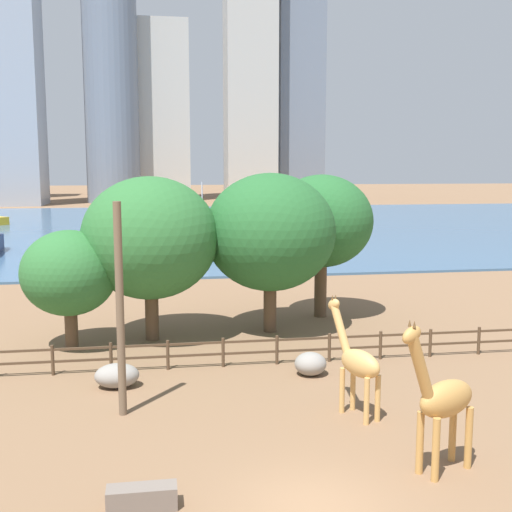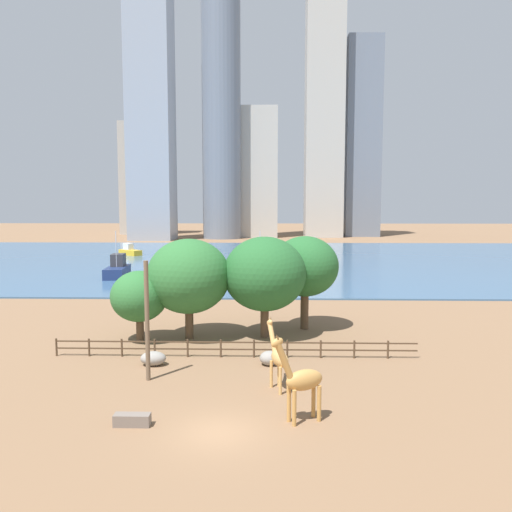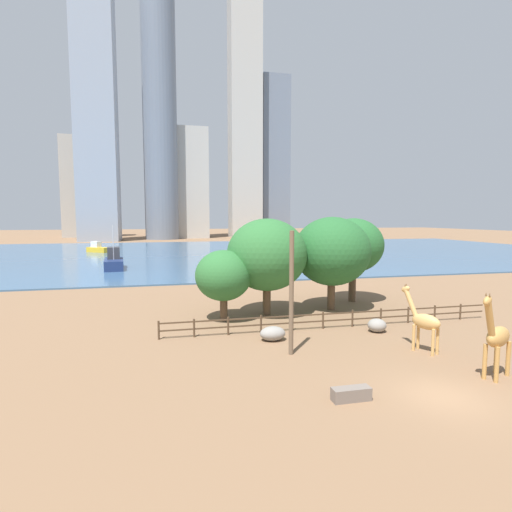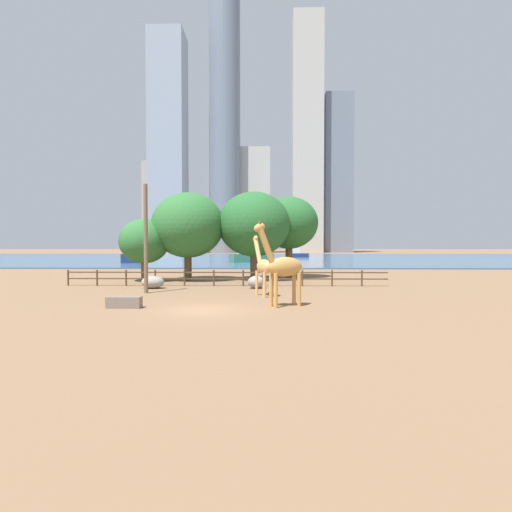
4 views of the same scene
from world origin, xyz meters
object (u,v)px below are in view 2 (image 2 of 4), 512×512
(boat_ferry, at_px, (117,269))
(feeding_trough, at_px, (132,420))
(boulder_near_fence, at_px, (269,358))
(tree_left_small, at_px, (139,296))
(tree_right_tall, at_px, (189,276))
(boat_sailboat, at_px, (130,251))
(giraffe_companion, at_px, (301,380))
(giraffe_tall, at_px, (279,358))
(boulder_by_pole, at_px, (153,358))
(boat_tug, at_px, (313,254))
(boat_barge, at_px, (256,269))
(tree_center_broad, at_px, (305,267))
(utility_pole, at_px, (147,321))
(tree_left_large, at_px, (265,274))

(boat_ferry, bearing_deg, feeding_trough, 11.63)
(boulder_near_fence, height_order, tree_left_small, tree_left_small)
(tree_right_tall, distance_m, boat_sailboat, 70.89)
(giraffe_companion, bearing_deg, feeding_trough, -20.68)
(giraffe_tall, distance_m, giraffe_companion, 4.58)
(boulder_by_pole, distance_m, tree_right_tall, 8.49)
(boulder_near_fence, bearing_deg, tree_left_small, 151.11)
(boulder_by_pole, distance_m, tree_left_small, 7.23)
(feeding_trough, distance_m, boat_tug, 80.72)
(tree_right_tall, relative_size, boat_barge, 1.02)
(tree_center_broad, xyz_separation_m, boat_ferry, (-25.97, 30.33, -4.20))
(giraffe_companion, relative_size, tree_center_broad, 0.57)
(feeding_trough, relative_size, boat_ferry, 0.23)
(tree_center_broad, bearing_deg, giraffe_tall, -99.89)
(giraffe_companion, relative_size, feeding_trough, 2.59)
(boat_barge, bearing_deg, boat_tug, 44.94)
(boulder_near_fence, bearing_deg, utility_pole, -157.40)
(tree_left_small, distance_m, boat_ferry, 37.05)
(boulder_by_pole, relative_size, boat_barge, 0.22)
(utility_pole, distance_m, boat_tug, 74.57)
(giraffe_companion, height_order, tree_right_tall, tree_right_tall)
(utility_pole, height_order, tree_center_broad, tree_center_broad)
(giraffe_tall, bearing_deg, tree_left_large, -19.32)
(feeding_trough, height_order, boat_tug, boat_tug)
(tree_center_broad, relative_size, boat_barge, 1.02)
(giraffe_tall, relative_size, tree_center_broad, 0.50)
(tree_center_broad, relative_size, boat_sailboat, 1.43)
(tree_left_large, bearing_deg, feeding_trough, -110.71)
(giraffe_tall, height_order, feeding_trough, giraffe_tall)
(tree_left_large, bearing_deg, tree_left_small, -170.99)
(tree_right_tall, height_order, boat_sailboat, tree_right_tall)
(feeding_trough, height_order, boat_barge, boat_barge)
(boat_tug, bearing_deg, giraffe_tall, -97.10)
(utility_pole, distance_m, tree_center_broad, 17.24)
(giraffe_companion, xyz_separation_m, utility_pole, (-9.19, 5.83, 1.59))
(feeding_trough, distance_m, tree_left_small, 16.17)
(giraffe_tall, height_order, boat_barge, boat_barge)
(giraffe_companion, distance_m, tree_left_small, 19.07)
(tree_center_broad, bearing_deg, tree_left_large, -140.46)
(giraffe_tall, relative_size, boulder_near_fence, 3.06)
(feeding_trough, relative_size, tree_left_large, 0.21)
(giraffe_companion, height_order, boat_barge, boat_barge)
(tree_left_small, bearing_deg, boulder_by_pole, -67.79)
(boulder_near_fence, distance_m, tree_right_tall, 10.48)
(tree_left_small, bearing_deg, giraffe_tall, -43.23)
(giraffe_tall, relative_size, tree_left_small, 0.72)
(giraffe_companion, distance_m, boat_barge, 50.06)
(giraffe_companion, relative_size, boulder_near_fence, 3.47)
(giraffe_tall, distance_m, boat_tug, 74.52)
(giraffe_tall, height_order, boulder_by_pole, giraffe_tall)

